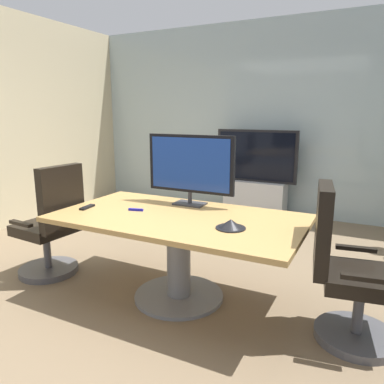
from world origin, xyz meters
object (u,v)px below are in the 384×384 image
conference_phone (231,224)px  remote_control (87,207)px  wall_display_unit (255,188)px  conference_table (178,237)px  tv_monitor (190,166)px  office_chair_right (346,277)px  office_chair_left (52,230)px

conference_phone → remote_control: bearing=-178.8°
wall_display_unit → remote_control: (-0.67, -2.85, 0.30)m
conference_table → wall_display_unit: (-0.17, 2.70, -0.10)m
tv_monitor → conference_phone: tv_monitor is taller
office_chair_right → remote_control: office_chair_right is taller
office_chair_right → conference_phone: bearing=90.7°
office_chair_left → wall_display_unit: (1.13, 2.85, -0.01)m
wall_display_unit → conference_phone: (0.67, -2.82, 0.32)m
tv_monitor → remote_control: tv_monitor is taller
office_chair_left → remote_control: 0.54m
office_chair_left → conference_table: bearing=101.1°
office_chair_right → wall_display_unit: bearing=19.8°
tv_monitor → conference_phone: (0.59, -0.50, -0.33)m
wall_display_unit → remote_control: 2.94m
conference_table → office_chair_right: size_ratio=1.86×
office_chair_right → wall_display_unit: 3.06m
conference_phone → wall_display_unit: bearing=103.4°
office_chair_right → tv_monitor: tv_monitor is taller
office_chair_left → office_chair_right: 2.60m
conference_table → office_chair_right: (1.30, 0.01, -0.09)m
conference_table → tv_monitor: size_ratio=2.41×
tv_monitor → conference_table: bearing=-77.8°
office_chair_right → conference_phone: (-0.80, -0.13, 0.30)m
tv_monitor → remote_control: 0.99m
conference_table → office_chair_left: (-1.30, -0.15, -0.09)m
office_chair_left → tv_monitor: (1.22, 0.53, 0.63)m
office_chair_right → conference_phone: 0.86m
remote_control → office_chair_left: bearing=173.3°
conference_table → conference_phone: bearing=-13.7°
remote_control → tv_monitor: bearing=28.2°
wall_display_unit → conference_phone: wall_display_unit is taller
conference_table → wall_display_unit: size_ratio=1.55×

